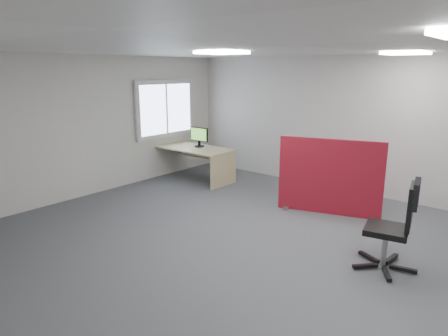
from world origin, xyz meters
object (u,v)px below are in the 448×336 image
Objects in this scene: monitor_second at (199,136)px; second_desk at (196,155)px; red_divider at (330,178)px; office_chair at (398,221)px.

second_desk is at bearing -104.36° from monitor_second.
red_divider is 3.46× the size of monitor_second.
monitor_second is at bearing 157.80° from red_divider.
red_divider reaches higher than office_chair.
red_divider is 3.31m from second_desk.
monitor_second is (-3.28, 0.26, 0.33)m from red_divider.
monitor_second is (0.02, 0.10, 0.41)m from second_desk.
monitor_second is 0.42× the size of office_chair.
red_divider reaches higher than monitor_second.
red_divider is 2.03m from office_chair.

